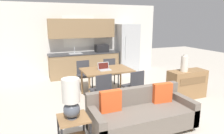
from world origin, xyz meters
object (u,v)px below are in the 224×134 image
(refrigerator, at_px, (127,49))
(laptop, at_px, (104,68))
(couch, at_px, (141,114))
(dining_chair_near_left, at_px, (102,89))
(table_lamp, at_px, (71,98))
(dining_chair_near_right, at_px, (134,85))
(dining_chair_far_right, at_px, (111,71))
(side_table, at_px, (74,127))
(dining_chair_far_left, at_px, (84,73))
(vase, at_px, (185,64))
(credenza, at_px, (187,84))
(dining_table, at_px, (107,72))

(refrigerator, relative_size, laptop, 5.91)
(couch, height_order, dining_chair_near_left, dining_chair_near_left)
(table_lamp, bearing_deg, dining_chair_near_right, 34.07)
(table_lamp, bearing_deg, dining_chair_far_right, 57.26)
(table_lamp, xyz_separation_m, dining_chair_near_right, (1.80, 1.22, -0.38))
(side_table, bearing_deg, dining_chair_near_left, 53.05)
(table_lamp, relative_size, dining_chair_far_right, 0.77)
(dining_chair_near_right, bearing_deg, dining_chair_far_left, -69.33)
(refrigerator, distance_m, table_lamp, 5.21)
(laptop, bearing_deg, dining_chair_near_left, -116.96)
(refrigerator, xyz_separation_m, dining_chair_near_right, (-1.27, -2.99, -0.48))
(vase, distance_m, dining_chair_far_right, 2.29)
(credenza, bearing_deg, laptop, 156.16)
(couch, height_order, vase, vase)
(side_table, distance_m, table_lamp, 0.52)
(couch, xyz_separation_m, side_table, (-1.29, -0.02, 0.02))
(table_lamp, distance_m, credenza, 3.54)
(side_table, relative_size, table_lamp, 0.79)
(refrigerator, distance_m, dining_table, 2.80)
(dining_chair_near_left, bearing_deg, table_lamp, 45.71)
(vase, relative_size, dining_chair_near_left, 0.52)
(dining_table, bearing_deg, side_table, -123.93)
(vase, relative_size, laptop, 1.38)
(couch, bearing_deg, dining_chair_far_left, 97.91)
(laptop, bearing_deg, table_lamp, -125.09)
(table_lamp, bearing_deg, credenza, 17.52)
(couch, bearing_deg, refrigerator, 67.13)
(table_lamp, relative_size, laptop, 2.04)
(table_lamp, height_order, laptop, table_lamp)
(dining_table, distance_m, dining_chair_near_right, 0.93)
(side_table, xyz_separation_m, laptop, (1.26, 1.95, 0.46))
(side_table, distance_m, vase, 3.37)
(credenza, xyz_separation_m, dining_chair_near_left, (-2.40, 0.18, 0.11))
(dining_chair_near_right, relative_size, laptop, 2.67)
(dining_table, xyz_separation_m, side_table, (-1.34, -1.99, -0.34))
(dining_chair_far_right, bearing_deg, dining_chair_near_right, -87.57)
(refrigerator, distance_m, dining_chair_far_right, 1.97)
(refrigerator, bearing_deg, couch, -112.87)
(dining_chair_far_right, bearing_deg, laptop, -120.02)
(dining_table, bearing_deg, laptop, -154.54)
(vase, height_order, dining_chair_far_left, vase)
(vase, xyz_separation_m, dining_chair_near_right, (-1.38, 0.19, -0.48))
(dining_table, relative_size, dining_chair_far_right, 1.53)
(couch, distance_m, laptop, 1.99)
(credenza, height_order, laptop, laptop)
(dining_table, height_order, dining_chair_near_right, dining_chair_near_right)
(table_lamp, xyz_separation_m, dining_chair_near_left, (0.94, 1.24, -0.38))
(dining_chair_near_left, xyz_separation_m, laptop, (0.34, 0.73, 0.32))
(dining_table, relative_size, laptop, 4.07)
(laptop, bearing_deg, couch, -91.09)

